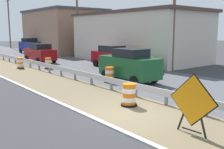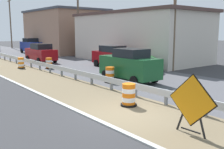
{
  "view_description": "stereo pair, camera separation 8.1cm",
  "coord_description": "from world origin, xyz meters",
  "px_view_note": "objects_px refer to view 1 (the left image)",
  "views": [
    {
      "loc": [
        -6.77,
        -7.59,
        3.33
      ],
      "look_at": [
        1.87,
        3.16,
        1.02
      ],
      "focal_mm": 42.08,
      "sensor_mm": 36.0,
      "label": 1
    },
    {
      "loc": [
        -6.7,
        -7.64,
        3.33
      ],
      "look_at": [
        1.87,
        3.16,
        1.02
      ],
      "focal_mm": 42.08,
      "sensor_mm": 36.0,
      "label": 2
    }
  ],
  "objects_px": {
    "warning_sign_diamond": "(193,102)",
    "car_distant_a": "(113,56)",
    "traffic_barrel_nearest": "(129,96)",
    "utility_pole_near": "(174,26)",
    "car_lead_near_lane": "(129,65)",
    "car_mid_far_lane": "(30,46)",
    "traffic_barrel_farther": "(20,64)",
    "traffic_barrel_close": "(110,76)",
    "car_trailing_far_lane": "(40,53)",
    "utility_pole_mid": "(77,19)",
    "utility_pole_far": "(9,23)",
    "traffic_barrel_mid": "(48,64)"
  },
  "relations": [
    {
      "from": "car_lead_near_lane",
      "to": "utility_pole_mid",
      "type": "xyz_separation_m",
      "value": [
        5.78,
        15.92,
        3.72
      ]
    },
    {
      "from": "car_trailing_far_lane",
      "to": "utility_pole_far",
      "type": "height_order",
      "value": "utility_pole_far"
    },
    {
      "from": "warning_sign_diamond",
      "to": "traffic_barrel_farther",
      "type": "xyz_separation_m",
      "value": [
        1.07,
        18.54,
        -0.62
      ]
    },
    {
      "from": "traffic_barrel_farther",
      "to": "car_lead_near_lane",
      "type": "xyz_separation_m",
      "value": [
        3.52,
        -10.52,
        0.65
      ]
    },
    {
      "from": "car_lead_near_lane",
      "to": "car_distant_a",
      "type": "bearing_deg",
      "value": -28.88
    },
    {
      "from": "car_mid_far_lane",
      "to": "utility_pole_far",
      "type": "xyz_separation_m",
      "value": [
        1.66,
        14.12,
        3.76
      ]
    },
    {
      "from": "traffic_barrel_mid",
      "to": "car_mid_far_lane",
      "type": "xyz_separation_m",
      "value": [
        5.06,
        16.85,
        0.69
      ]
    },
    {
      "from": "warning_sign_diamond",
      "to": "car_distant_a",
      "type": "height_order",
      "value": "warning_sign_diamond"
    },
    {
      "from": "warning_sign_diamond",
      "to": "car_distant_a",
      "type": "relative_size",
      "value": 0.44
    },
    {
      "from": "warning_sign_diamond",
      "to": "traffic_barrel_close",
      "type": "relative_size",
      "value": 1.98
    },
    {
      "from": "traffic_barrel_nearest",
      "to": "car_trailing_far_lane",
      "type": "xyz_separation_m",
      "value": [
        3.84,
        18.35,
        0.54
      ]
    },
    {
      "from": "traffic_barrel_nearest",
      "to": "utility_pole_mid",
      "type": "xyz_separation_m",
      "value": [
        9.73,
        20.24,
        4.35
      ]
    },
    {
      "from": "car_lead_near_lane",
      "to": "car_mid_far_lane",
      "type": "relative_size",
      "value": 1.03
    },
    {
      "from": "traffic_barrel_close",
      "to": "utility_pole_far",
      "type": "xyz_separation_m",
      "value": [
        6.35,
        39.27,
        4.43
      ]
    },
    {
      "from": "utility_pole_mid",
      "to": "utility_pole_far",
      "type": "height_order",
      "value": "utility_pole_far"
    },
    {
      "from": "car_lead_near_lane",
      "to": "utility_pole_mid",
      "type": "bearing_deg",
      "value": -18.95
    },
    {
      "from": "traffic_barrel_mid",
      "to": "traffic_barrel_farther",
      "type": "height_order",
      "value": "traffic_barrel_farther"
    },
    {
      "from": "traffic_barrel_mid",
      "to": "car_trailing_far_lane",
      "type": "bearing_deg",
      "value": 73.56
    },
    {
      "from": "utility_pole_mid",
      "to": "traffic_barrel_close",
      "type": "bearing_deg",
      "value": -114.6
    },
    {
      "from": "traffic_barrel_mid",
      "to": "car_trailing_far_lane",
      "type": "height_order",
      "value": "car_trailing_far_lane"
    },
    {
      "from": "traffic_barrel_nearest",
      "to": "traffic_barrel_close",
      "type": "xyz_separation_m",
      "value": [
        2.65,
        4.76,
        0.0
      ]
    },
    {
      "from": "car_trailing_far_lane",
      "to": "utility_pole_near",
      "type": "height_order",
      "value": "utility_pole_near"
    },
    {
      "from": "car_distant_a",
      "to": "utility_pole_near",
      "type": "distance_m",
      "value": 6.08
    },
    {
      "from": "car_lead_near_lane",
      "to": "utility_pole_far",
      "type": "relative_size",
      "value": 0.48
    },
    {
      "from": "traffic_barrel_farther",
      "to": "traffic_barrel_close",
      "type": "bearing_deg",
      "value": -77.6
    },
    {
      "from": "traffic_barrel_close",
      "to": "car_lead_near_lane",
      "type": "xyz_separation_m",
      "value": [
        1.3,
        -0.44,
        0.63
      ]
    },
    {
      "from": "car_trailing_far_lane",
      "to": "utility_pole_near",
      "type": "distance_m",
      "value": 14.49
    },
    {
      "from": "utility_pole_mid",
      "to": "car_trailing_far_lane",
      "type": "bearing_deg",
      "value": -162.17
    },
    {
      "from": "warning_sign_diamond",
      "to": "car_mid_far_lane",
      "type": "distance_m",
      "value": 34.54
    },
    {
      "from": "car_distant_a",
      "to": "utility_pole_far",
      "type": "relative_size",
      "value": 0.48
    },
    {
      "from": "traffic_barrel_farther",
      "to": "utility_pole_mid",
      "type": "bearing_deg",
      "value": 30.13
    },
    {
      "from": "traffic_barrel_farther",
      "to": "car_lead_near_lane",
      "type": "bearing_deg",
      "value": -71.49
    },
    {
      "from": "car_trailing_far_lane",
      "to": "car_mid_far_lane",
      "type": "bearing_deg",
      "value": -15.84
    },
    {
      "from": "traffic_barrel_close",
      "to": "utility_pole_near",
      "type": "distance_m",
      "value": 7.99
    },
    {
      "from": "warning_sign_diamond",
      "to": "car_trailing_far_lane",
      "type": "relative_size",
      "value": 0.42
    },
    {
      "from": "traffic_barrel_farther",
      "to": "car_mid_far_lane",
      "type": "relative_size",
      "value": 0.23
    },
    {
      "from": "traffic_barrel_mid",
      "to": "car_distant_a",
      "type": "height_order",
      "value": "car_distant_a"
    },
    {
      "from": "warning_sign_diamond",
      "to": "utility_pole_near",
      "type": "relative_size",
      "value": 0.28
    },
    {
      "from": "traffic_barrel_close",
      "to": "car_trailing_far_lane",
      "type": "distance_m",
      "value": 13.65
    },
    {
      "from": "traffic_barrel_farther",
      "to": "car_lead_near_lane",
      "type": "height_order",
      "value": "car_lead_near_lane"
    },
    {
      "from": "traffic_barrel_nearest",
      "to": "utility_pole_near",
      "type": "distance_m",
      "value": 11.78
    },
    {
      "from": "warning_sign_diamond",
      "to": "traffic_barrel_nearest",
      "type": "distance_m",
      "value": 3.8
    },
    {
      "from": "warning_sign_diamond",
      "to": "car_trailing_far_lane",
      "type": "xyz_separation_m",
      "value": [
        4.47,
        22.04,
        -0.07
      ]
    },
    {
      "from": "traffic_barrel_nearest",
      "to": "utility_pole_far",
      "type": "xyz_separation_m",
      "value": [
        9.0,
        44.03,
        4.43
      ]
    },
    {
      "from": "traffic_barrel_close",
      "to": "utility_pole_mid",
      "type": "bearing_deg",
      "value": 65.4
    },
    {
      "from": "traffic_barrel_close",
      "to": "traffic_barrel_farther",
      "type": "relative_size",
      "value": 1.03
    },
    {
      "from": "warning_sign_diamond",
      "to": "utility_pole_mid",
      "type": "distance_m",
      "value": 26.35
    },
    {
      "from": "utility_pole_mid",
      "to": "traffic_barrel_nearest",
      "type": "bearing_deg",
      "value": -115.68
    },
    {
      "from": "traffic_barrel_close",
      "to": "car_distant_a",
      "type": "bearing_deg",
      "value": 49.39
    },
    {
      "from": "traffic_barrel_nearest",
      "to": "utility_pole_mid",
      "type": "relative_size",
      "value": 0.11
    }
  ]
}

